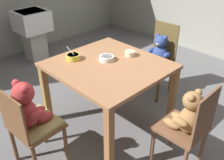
{
  "coord_description": "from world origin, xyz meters",
  "views": [
    {
      "loc": [
        1.64,
        -1.56,
        1.88
      ],
      "look_at": [
        0.0,
        0.05,
        0.53
      ],
      "focal_mm": 40.54,
      "sensor_mm": 36.0,
      "label": 1
    }
  ],
  "objects_px": {
    "teddy_chair_near_front": "(29,114)",
    "porridge_bowl_cream_far_center": "(130,53)",
    "teddy_chair_near_right": "(188,119)",
    "porridge_bowl_white_center": "(107,58)",
    "sink_basin": "(33,28)",
    "dining_table": "(109,73)",
    "teddy_chair_far_center": "(159,55)",
    "porridge_bowl_yellow_near_left": "(73,57)"
  },
  "relations": [
    {
      "from": "teddy_chair_near_front",
      "to": "porridge_bowl_cream_far_center",
      "type": "relative_size",
      "value": 7.91
    },
    {
      "from": "teddy_chair_near_right",
      "to": "porridge_bowl_white_center",
      "type": "height_order",
      "value": "teddy_chair_near_right"
    },
    {
      "from": "teddy_chair_near_right",
      "to": "sink_basin",
      "type": "height_order",
      "value": "teddy_chair_near_right"
    },
    {
      "from": "dining_table",
      "to": "porridge_bowl_white_center",
      "type": "bearing_deg",
      "value": 148.6
    },
    {
      "from": "teddy_chair_near_right",
      "to": "porridge_bowl_white_center",
      "type": "relative_size",
      "value": 5.45
    },
    {
      "from": "porridge_bowl_cream_far_center",
      "to": "sink_basin",
      "type": "xyz_separation_m",
      "value": [
        -2.07,
        -0.02,
        -0.22
      ]
    },
    {
      "from": "teddy_chair_near_front",
      "to": "porridge_bowl_cream_far_center",
      "type": "height_order",
      "value": "teddy_chair_near_front"
    },
    {
      "from": "porridge_bowl_white_center",
      "to": "dining_table",
      "type": "bearing_deg",
      "value": -31.4
    },
    {
      "from": "teddy_chair_near_right",
      "to": "teddy_chair_near_front",
      "type": "relative_size",
      "value": 0.97
    },
    {
      "from": "porridge_bowl_cream_far_center",
      "to": "porridge_bowl_white_center",
      "type": "bearing_deg",
      "value": -110.73
    },
    {
      "from": "teddy_chair_near_right",
      "to": "teddy_chair_far_center",
      "type": "bearing_deg",
      "value": -43.58
    },
    {
      "from": "teddy_chair_near_right",
      "to": "teddy_chair_near_front",
      "type": "height_order",
      "value": "teddy_chair_near_front"
    },
    {
      "from": "teddy_chair_far_center",
      "to": "teddy_chair_near_front",
      "type": "xyz_separation_m",
      "value": [
        -0.02,
        -1.78,
        0.03
      ]
    },
    {
      "from": "porridge_bowl_yellow_near_left",
      "to": "porridge_bowl_cream_far_center",
      "type": "bearing_deg",
      "value": 54.23
    },
    {
      "from": "teddy_chair_near_front",
      "to": "porridge_bowl_cream_far_center",
      "type": "bearing_deg",
      "value": -6.0
    },
    {
      "from": "teddy_chair_near_right",
      "to": "teddy_chair_far_center",
      "type": "xyz_separation_m",
      "value": [
        -0.93,
        0.87,
        -0.0
      ]
    },
    {
      "from": "dining_table",
      "to": "sink_basin",
      "type": "height_order",
      "value": "sink_basin"
    },
    {
      "from": "teddy_chair_far_center",
      "to": "teddy_chair_near_front",
      "type": "height_order",
      "value": "teddy_chair_far_center"
    },
    {
      "from": "dining_table",
      "to": "teddy_chair_far_center",
      "type": "xyz_separation_m",
      "value": [
        -0.01,
        0.89,
        -0.08
      ]
    },
    {
      "from": "teddy_chair_far_center",
      "to": "teddy_chair_near_front",
      "type": "relative_size",
      "value": 1.04
    },
    {
      "from": "dining_table",
      "to": "porridge_bowl_cream_far_center",
      "type": "bearing_deg",
      "value": 86.65
    },
    {
      "from": "teddy_chair_far_center",
      "to": "porridge_bowl_cream_far_center",
      "type": "bearing_deg",
      "value": -0.71
    },
    {
      "from": "dining_table",
      "to": "teddy_chair_near_right",
      "type": "distance_m",
      "value": 0.92
    },
    {
      "from": "porridge_bowl_yellow_near_left",
      "to": "teddy_chair_near_front",
      "type": "bearing_deg",
      "value": -66.65
    },
    {
      "from": "porridge_bowl_white_center",
      "to": "sink_basin",
      "type": "xyz_separation_m",
      "value": [
        -1.97,
        0.23,
        -0.22
      ]
    },
    {
      "from": "dining_table",
      "to": "porridge_bowl_white_center",
      "type": "relative_size",
      "value": 6.83
    },
    {
      "from": "teddy_chair_far_center",
      "to": "sink_basin",
      "type": "relative_size",
      "value": 1.12
    },
    {
      "from": "teddy_chair_near_right",
      "to": "porridge_bowl_cream_far_center",
      "type": "xyz_separation_m",
      "value": [
        -0.9,
        0.28,
        0.22
      ]
    },
    {
      "from": "teddy_chair_far_center",
      "to": "porridge_bowl_cream_far_center",
      "type": "distance_m",
      "value": 0.63
    },
    {
      "from": "teddy_chair_near_right",
      "to": "sink_basin",
      "type": "distance_m",
      "value": 2.98
    },
    {
      "from": "dining_table",
      "to": "teddy_chair_near_right",
      "type": "bearing_deg",
      "value": 1.56
    },
    {
      "from": "dining_table",
      "to": "teddy_chair_near_front",
      "type": "xyz_separation_m",
      "value": [
        -0.03,
        -0.89,
        -0.06
      ]
    },
    {
      "from": "teddy_chair_near_right",
      "to": "sink_basin",
      "type": "xyz_separation_m",
      "value": [
        -2.97,
        0.25,
        -0.01
      ]
    },
    {
      "from": "teddy_chair_near_right",
      "to": "teddy_chair_near_front",
      "type": "xyz_separation_m",
      "value": [
        -0.95,
        -0.91,
        0.02
      ]
    },
    {
      "from": "porridge_bowl_white_center",
      "to": "sink_basin",
      "type": "relative_size",
      "value": 0.19
    },
    {
      "from": "teddy_chair_near_right",
      "to": "porridge_bowl_white_center",
      "type": "distance_m",
      "value": 1.02
    },
    {
      "from": "porridge_bowl_white_center",
      "to": "porridge_bowl_yellow_near_left",
      "type": "bearing_deg",
      "value": -137.57
    },
    {
      "from": "teddy_chair_near_front",
      "to": "sink_basin",
      "type": "height_order",
      "value": "teddy_chair_near_front"
    },
    {
      "from": "dining_table",
      "to": "teddy_chair_far_center",
      "type": "relative_size",
      "value": 1.17
    },
    {
      "from": "sink_basin",
      "to": "teddy_chair_far_center",
      "type": "bearing_deg",
      "value": 16.8
    },
    {
      "from": "teddy_chair_far_center",
      "to": "sink_basin",
      "type": "distance_m",
      "value": 2.13
    },
    {
      "from": "porridge_bowl_yellow_near_left",
      "to": "porridge_bowl_white_center",
      "type": "height_order",
      "value": "porridge_bowl_yellow_near_left"
    }
  ]
}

